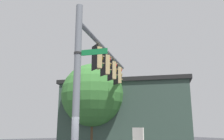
{
  "coord_description": "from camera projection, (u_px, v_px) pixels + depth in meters",
  "views": [
    {
      "loc": [
        8.12,
        -3.32,
        2.15
      ],
      "look_at": [
        -3.44,
        3.57,
        5.39
      ],
      "focal_mm": 38.04,
      "sensor_mm": 36.0,
      "label": 1
    }
  ],
  "objects": [
    {
      "name": "street_name_sign",
      "position": [
        86.0,
        53.0,
        8.99
      ],
      "size": [
        1.02,
        0.99,
        0.22
      ],
      "color": "#147238"
    },
    {
      "name": "traffic_light_arm_end",
      "position": [
        118.0,
        75.0,
        15.2
      ],
      "size": [
        0.54,
        0.49,
        1.31
      ],
      "color": "black"
    },
    {
      "name": "traffic_light_mid_outer",
      "position": [
        113.0,
        70.0,
        13.93
      ],
      "size": [
        0.54,
        0.49,
        1.31
      ],
      "color": "black"
    },
    {
      "name": "traffic_light_nearest_pole",
      "position": [
        98.0,
        58.0,
        11.39
      ],
      "size": [
        0.54,
        0.49,
        1.31
      ],
      "color": "black"
    },
    {
      "name": "tree_by_storefront",
      "position": [
        93.0,
        95.0,
        17.67
      ],
      "size": [
        4.65,
        4.65,
        6.81
      ],
      "color": "#4C3823",
      "rests_on": "ground"
    },
    {
      "name": "signal_pole",
      "position": [
        77.0,
        91.0,
        8.74
      ],
      "size": [
        0.26,
        0.26,
        6.91
      ],
      "primitive_type": "cylinder",
      "color": "slate",
      "rests_on": "ground"
    },
    {
      "name": "mast_arm",
      "position": [
        107.0,
        51.0,
        13.02
      ],
      "size": [
        5.53,
        5.74,
        0.21
      ],
      "primitive_type": "cylinder",
      "rotation": [
        0.0,
        1.57,
        2.34
      ],
      "color": "slate"
    },
    {
      "name": "storefront_building",
      "position": [
        128.0,
        118.0,
        19.97
      ],
      "size": [
        12.03,
        12.11,
        5.69
      ],
      "color": "#33473D",
      "rests_on": "ground"
    },
    {
      "name": "traffic_light_mid_inner",
      "position": [
        106.0,
        65.0,
        12.66
      ],
      "size": [
        0.54,
        0.49,
        1.31
      ],
      "color": "black"
    }
  ]
}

